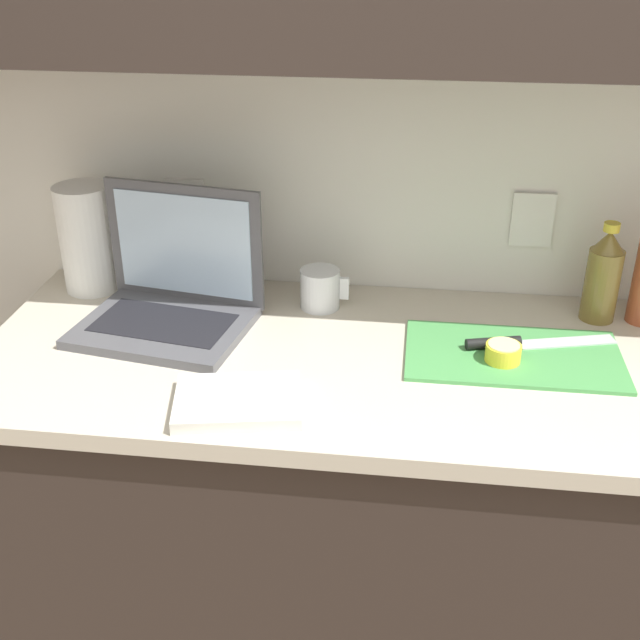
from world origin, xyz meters
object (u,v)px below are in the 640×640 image
at_px(laptop, 172,293).
at_px(knife, 515,343).
at_px(bottle_oil_tall, 603,276).
at_px(cutting_board, 513,355).
at_px(measuring_cup, 320,289).
at_px(lemon_half_cut, 503,351).
at_px(paper_towel_roll, 87,238).

height_order(laptop, knife, laptop).
bearing_deg(bottle_oil_tall, cutting_board, -134.76).
xyz_separation_m(laptop, measuring_cup, (0.30, 0.10, -0.02)).
relative_size(cutting_board, knife, 1.38).
distance_m(laptop, cutting_board, 0.71).
distance_m(cutting_board, knife, 0.03).
distance_m(cutting_board, lemon_half_cut, 0.04).
bearing_deg(measuring_cup, lemon_half_cut, -27.52).
bearing_deg(cutting_board, knife, 82.87).
relative_size(laptop, cutting_board, 0.91).
bearing_deg(lemon_half_cut, bottle_oil_tall, 45.43).
bearing_deg(bottle_oil_tall, laptop, -172.05).
bearing_deg(paper_towel_roll, measuring_cup, -3.42).
distance_m(lemon_half_cut, bottle_oil_tall, 0.31).
relative_size(measuring_cup, paper_towel_roll, 0.44).
relative_size(laptop, knife, 1.26).
relative_size(lemon_half_cut, paper_towel_roll, 0.28).
height_order(cutting_board, knife, knife).
bearing_deg(knife, laptop, 162.25).
distance_m(knife, paper_towel_roll, 0.96).
xyz_separation_m(bottle_oil_tall, paper_towel_roll, (-1.12, 0.01, 0.02)).
bearing_deg(paper_towel_roll, knife, -10.48).
height_order(cutting_board, bottle_oil_tall, bottle_oil_tall).
bearing_deg(bottle_oil_tall, lemon_half_cut, -134.57).
bearing_deg(laptop, bottle_oil_tall, 17.31).
distance_m(bottle_oil_tall, paper_towel_roll, 1.12).
relative_size(knife, paper_towel_roll, 1.25).
bearing_deg(measuring_cup, paper_towel_roll, 176.58).
distance_m(knife, lemon_half_cut, 0.06).
height_order(lemon_half_cut, measuring_cup, measuring_cup).
xyz_separation_m(knife, paper_towel_roll, (-0.94, 0.17, 0.11)).
height_order(laptop, measuring_cup, laptop).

